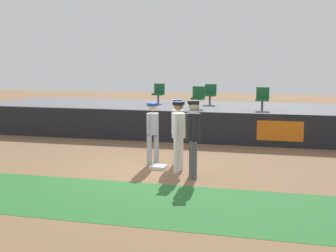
{
  "coord_description": "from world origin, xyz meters",
  "views": [
    {
      "loc": [
        3.22,
        -11.29,
        2.79
      ],
      "look_at": [
        -0.05,
        1.12,
        1.0
      ],
      "focal_mm": 49.07,
      "sensor_mm": 36.0,
      "label": 1
    }
  ],
  "objects_px": {
    "player_runner_visitor": "(153,129)",
    "seat_front_right": "(262,98)",
    "seat_back_center": "(210,93)",
    "player_umpire": "(193,133)",
    "seat_front_center": "(198,96)",
    "player_fielder_home": "(179,132)",
    "player_coach_visitor": "(177,127)",
    "seat_back_left": "(159,92)",
    "first_base": "(158,167)"
  },
  "relations": [
    {
      "from": "seat_front_right",
      "to": "first_base",
      "type": "bearing_deg",
      "value": -113.36
    },
    {
      "from": "player_fielder_home",
      "to": "player_umpire",
      "type": "distance_m",
      "value": 0.69
    },
    {
      "from": "player_coach_visitor",
      "to": "seat_front_right",
      "type": "xyz_separation_m",
      "value": [
        2.02,
        4.71,
        0.49
      ]
    },
    {
      "from": "player_fielder_home",
      "to": "seat_front_right",
      "type": "bearing_deg",
      "value": 167.67
    },
    {
      "from": "seat_back_center",
      "to": "player_coach_visitor",
      "type": "bearing_deg",
      "value": -88.31
    },
    {
      "from": "first_base",
      "to": "player_coach_visitor",
      "type": "distance_m",
      "value": 1.28
    },
    {
      "from": "seat_back_center",
      "to": "first_base",
      "type": "bearing_deg",
      "value": -91.15
    },
    {
      "from": "seat_back_center",
      "to": "player_runner_visitor",
      "type": "bearing_deg",
      "value": -93.68
    },
    {
      "from": "first_base",
      "to": "seat_front_center",
      "type": "distance_m",
      "value": 5.66
    },
    {
      "from": "player_coach_visitor",
      "to": "seat_front_center",
      "type": "height_order",
      "value": "seat_front_center"
    },
    {
      "from": "first_base",
      "to": "player_coach_visitor",
      "type": "relative_size",
      "value": 0.23
    },
    {
      "from": "player_runner_visitor",
      "to": "seat_back_left",
      "type": "distance_m",
      "value": 7.04
    },
    {
      "from": "seat_front_center",
      "to": "seat_front_right",
      "type": "bearing_deg",
      "value": -0.0
    },
    {
      "from": "seat_front_right",
      "to": "seat_front_center",
      "type": "bearing_deg",
      "value": 180.0
    },
    {
      "from": "player_umpire",
      "to": "seat_front_center",
      "type": "distance_m",
      "value": 6.26
    },
    {
      "from": "player_runner_visitor",
      "to": "seat_front_right",
      "type": "xyz_separation_m",
      "value": [
        2.65,
        4.99,
        0.54
      ]
    },
    {
      "from": "player_coach_visitor",
      "to": "seat_back_left",
      "type": "relative_size",
      "value": 2.12
    },
    {
      "from": "player_fielder_home",
      "to": "seat_back_center",
      "type": "distance_m",
      "value": 7.48
    },
    {
      "from": "first_base",
      "to": "seat_back_center",
      "type": "relative_size",
      "value": 0.48
    },
    {
      "from": "seat_back_left",
      "to": "seat_front_center",
      "type": "distance_m",
      "value": 2.73
    },
    {
      "from": "seat_back_left",
      "to": "player_umpire",
      "type": "bearing_deg",
      "value": -68.5
    },
    {
      "from": "first_base",
      "to": "seat_back_left",
      "type": "relative_size",
      "value": 0.48
    },
    {
      "from": "player_coach_visitor",
      "to": "player_umpire",
      "type": "relative_size",
      "value": 0.94
    },
    {
      "from": "player_fielder_home",
      "to": "seat_front_right",
      "type": "xyz_separation_m",
      "value": [
        1.76,
        5.65,
        0.48
      ]
    },
    {
      "from": "seat_back_left",
      "to": "seat_front_right",
      "type": "bearing_deg",
      "value": -22.17
    },
    {
      "from": "first_base",
      "to": "player_coach_visitor",
      "type": "bearing_deg",
      "value": 65.59
    },
    {
      "from": "first_base",
      "to": "seat_front_right",
      "type": "relative_size",
      "value": 0.48
    },
    {
      "from": "seat_back_left",
      "to": "player_runner_visitor",
      "type": "bearing_deg",
      "value": -75.41
    },
    {
      "from": "player_coach_visitor",
      "to": "player_umpire",
      "type": "xyz_separation_m",
      "value": [
        0.74,
        -1.44,
        0.06
      ]
    },
    {
      "from": "player_umpire",
      "to": "seat_front_right",
      "type": "xyz_separation_m",
      "value": [
        1.28,
        6.16,
        0.43
      ]
    },
    {
      "from": "player_fielder_home",
      "to": "player_coach_visitor",
      "type": "xyz_separation_m",
      "value": [
        -0.26,
        0.94,
        -0.01
      ]
    },
    {
      "from": "player_umpire",
      "to": "seat_back_left",
      "type": "xyz_separation_m",
      "value": [
        -3.13,
        7.96,
        0.43
      ]
    },
    {
      "from": "first_base",
      "to": "seat_back_center",
      "type": "distance_m",
      "value": 7.41
    },
    {
      "from": "player_runner_visitor",
      "to": "seat_front_right",
      "type": "distance_m",
      "value": 5.68
    },
    {
      "from": "player_coach_visitor",
      "to": "seat_front_right",
      "type": "relative_size",
      "value": 2.12
    },
    {
      "from": "first_base",
      "to": "seat_front_center",
      "type": "height_order",
      "value": "seat_front_center"
    },
    {
      "from": "first_base",
      "to": "seat_front_center",
      "type": "relative_size",
      "value": 0.48
    },
    {
      "from": "seat_front_right",
      "to": "seat_front_center",
      "type": "relative_size",
      "value": 1.0
    },
    {
      "from": "seat_front_right",
      "to": "seat_back_center",
      "type": "distance_m",
      "value": 2.85
    },
    {
      "from": "seat_front_right",
      "to": "seat_front_center",
      "type": "xyz_separation_m",
      "value": [
        -2.36,
        0.0,
        0.0
      ]
    },
    {
      "from": "seat_back_center",
      "to": "player_umpire",
      "type": "bearing_deg",
      "value": -83.34
    },
    {
      "from": "first_base",
      "to": "seat_back_left",
      "type": "distance_m",
      "value": 7.69
    },
    {
      "from": "player_fielder_home",
      "to": "seat_back_center",
      "type": "xyz_separation_m",
      "value": [
        -0.46,
        7.46,
        0.48
      ]
    },
    {
      "from": "first_base",
      "to": "seat_front_right",
      "type": "distance_m",
      "value": 6.13
    },
    {
      "from": "seat_back_center",
      "to": "seat_back_left",
      "type": "height_order",
      "value": "same"
    },
    {
      "from": "player_fielder_home",
      "to": "player_runner_visitor",
      "type": "distance_m",
      "value": 1.11
    },
    {
      "from": "player_runner_visitor",
      "to": "seat_back_center",
      "type": "bearing_deg",
      "value": -160.76
    },
    {
      "from": "seat_front_right",
      "to": "seat_front_center",
      "type": "distance_m",
      "value": 2.36
    },
    {
      "from": "player_fielder_home",
      "to": "seat_back_center",
      "type": "height_order",
      "value": "seat_back_center"
    },
    {
      "from": "seat_front_right",
      "to": "player_fielder_home",
      "type": "bearing_deg",
      "value": -107.25
    }
  ]
}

